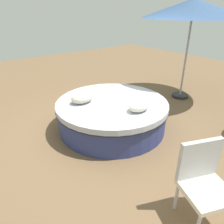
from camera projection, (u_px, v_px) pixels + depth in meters
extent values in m
plane|color=brown|center=(112.00, 127.00, 4.49)|extent=(16.00, 16.00, 0.00)
cylinder|color=navy|center=(112.00, 117.00, 4.39)|extent=(2.18, 2.18, 0.48)
cylinder|color=black|center=(112.00, 107.00, 4.28)|extent=(2.26, 2.26, 0.02)
cylinder|color=#B2B7C6|center=(112.00, 104.00, 4.25)|extent=(2.24, 2.24, 0.11)
ellipsoid|color=beige|center=(82.00, 98.00, 4.14)|extent=(0.45, 0.33, 0.20)
ellipsoid|color=silver|center=(139.00, 106.00, 3.81)|extent=(0.43, 0.30, 0.19)
cylinder|color=#B7B7BC|center=(207.00, 189.00, 2.68)|extent=(0.04, 0.04, 0.42)
cylinder|color=#B7B7BC|center=(176.00, 196.00, 2.58)|extent=(0.04, 0.04, 0.42)
cube|color=silver|center=(207.00, 191.00, 2.34)|extent=(0.67, 0.66, 0.06)
cube|color=#B7B7BC|center=(199.00, 159.00, 2.41)|extent=(0.50, 0.26, 0.50)
cylinder|color=#262628|center=(180.00, 96.00, 5.97)|extent=(0.44, 0.44, 0.08)
cylinder|color=#99999E|center=(187.00, 53.00, 5.44)|extent=(0.05, 0.05, 2.47)
cone|color=#385684|center=(193.00, 8.00, 4.98)|extent=(2.49, 2.49, 0.44)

